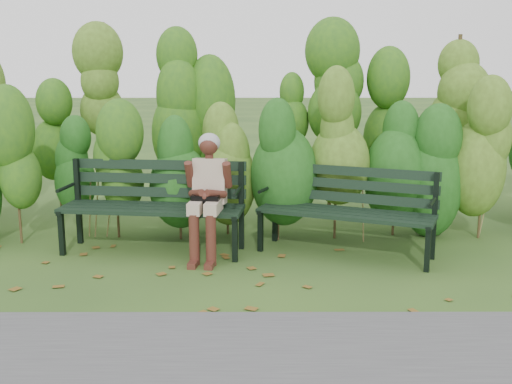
{
  "coord_description": "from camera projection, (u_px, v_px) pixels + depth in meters",
  "views": [
    {
      "loc": [
        -0.01,
        -5.51,
        1.93
      ],
      "look_at": [
        0.0,
        0.35,
        0.75
      ],
      "focal_mm": 42.0,
      "sensor_mm": 36.0,
      "label": 1
    }
  ],
  "objects": [
    {
      "name": "leaf_litter",
      "position": [
        238.0,
        283.0,
        5.55
      ],
      "size": [
        5.86,
        2.21,
        0.01
      ],
      "color": "brown",
      "rests_on": "ground"
    },
    {
      "name": "bench_right",
      "position": [
        348.0,
        204.0,
        6.4
      ],
      "size": [
        1.94,
        1.27,
        0.92
      ],
      "color": "black",
      "rests_on": "ground"
    },
    {
      "name": "bench_left",
      "position": [
        155.0,
        198.0,
        6.51
      ],
      "size": [
        2.02,
        0.87,
        0.98
      ],
      "color": "black",
      "rests_on": "ground"
    },
    {
      "name": "ground",
      "position": [
        256.0,
        275.0,
        5.78
      ],
      "size": [
        80.0,
        80.0,
        0.0
      ],
      "primitive_type": "plane",
      "color": "#2B481E"
    },
    {
      "name": "seated_woman",
      "position": [
        208.0,
        187.0,
        6.22
      ],
      "size": [
        0.51,
        0.74,
        1.3
      ],
      "color": "#B9A991",
      "rests_on": "ground"
    },
    {
      "name": "hedge_band",
      "position": [
        256.0,
        127.0,
        7.36
      ],
      "size": [
        11.04,
        1.67,
        2.42
      ],
      "color": "#47381E",
      "rests_on": "ground"
    }
  ]
}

